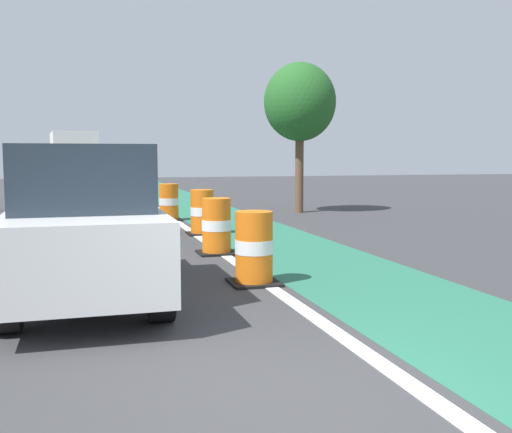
% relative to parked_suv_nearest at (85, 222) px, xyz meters
% --- Properties ---
extents(ground_plane, '(100.00, 100.00, 0.00)m').
position_rel_parked_suv_nearest_xyz_m(ground_plane, '(1.68, -3.98, -1.04)').
color(ground_plane, '#38383A').
extents(bike_lane_strip, '(2.50, 80.00, 0.01)m').
position_rel_parked_suv_nearest_xyz_m(bike_lane_strip, '(4.08, 8.02, -1.03)').
color(bike_lane_strip, '#286B51').
rests_on(bike_lane_strip, ground).
extents(lane_divider_stripe, '(0.20, 80.00, 0.01)m').
position_rel_parked_suv_nearest_xyz_m(lane_divider_stripe, '(2.58, 8.02, -1.03)').
color(lane_divider_stripe, silver).
rests_on(lane_divider_stripe, ground).
extents(parked_suv_nearest, '(1.93, 4.60, 2.04)m').
position_rel_parked_suv_nearest_xyz_m(parked_suv_nearest, '(0.00, 0.00, 0.00)').
color(parked_suv_nearest, silver).
rests_on(parked_suv_nearest, ground).
extents(parked_suv_second, '(1.96, 4.62, 2.04)m').
position_rel_parked_suv_nearest_xyz_m(parked_suv_second, '(0.06, 7.06, 0.00)').
color(parked_suv_second, black).
rests_on(parked_suv_second, ground).
extents(traffic_barrel_front, '(0.73, 0.73, 1.09)m').
position_rel_parked_suv_nearest_xyz_m(traffic_barrel_front, '(2.41, 0.24, -0.50)').
color(traffic_barrel_front, orange).
rests_on(traffic_barrel_front, ground).
extents(traffic_barrel_mid, '(0.73, 0.73, 1.09)m').
position_rel_parked_suv_nearest_xyz_m(traffic_barrel_mid, '(2.47, 3.13, -0.50)').
color(traffic_barrel_mid, orange).
rests_on(traffic_barrel_mid, ground).
extents(traffic_barrel_back, '(0.73, 0.73, 1.09)m').
position_rel_parked_suv_nearest_xyz_m(traffic_barrel_back, '(2.76, 6.10, -0.50)').
color(traffic_barrel_back, orange).
rests_on(traffic_barrel_back, ground).
extents(traffic_barrel_far, '(0.73, 0.73, 1.09)m').
position_rel_parked_suv_nearest_xyz_m(traffic_barrel_far, '(2.41, 9.47, -0.50)').
color(traffic_barrel_far, orange).
rests_on(traffic_barrel_far, ground).
extents(delivery_truck_down_block, '(2.86, 7.75, 3.23)m').
position_rel_parked_suv_nearest_xyz_m(delivery_truck_down_block, '(-0.58, 28.13, 0.81)').
color(delivery_truck_down_block, silver).
rests_on(delivery_truck_down_block, ground).
extents(street_tree_sidewalk, '(2.40, 2.40, 5.00)m').
position_rel_parked_suv_nearest_xyz_m(street_tree_sidewalk, '(7.00, 10.80, 2.63)').
color(street_tree_sidewalk, brown).
rests_on(street_tree_sidewalk, ground).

